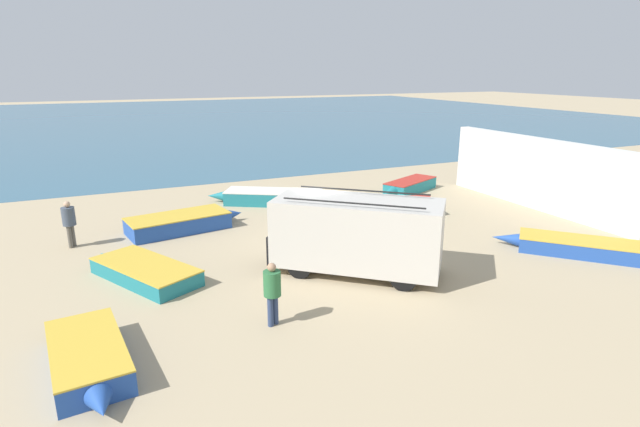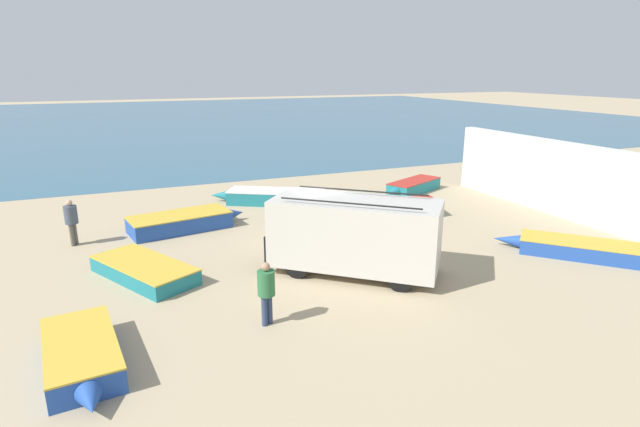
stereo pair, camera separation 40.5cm
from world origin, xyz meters
The scene contains 13 objects.
ground_plane centered at (0.00, 0.00, 0.00)m, with size 200.00×200.00×0.00m, color tan.
sea_water centered at (0.00, 52.00, 0.00)m, with size 120.00×80.00×0.01m, color #33607A.
harbor_wall centered at (11.05, 1.00, 1.60)m, with size 0.50×10.43×3.19m, color silver.
parked_van centered at (-0.12, -2.43, 1.29)m, with size 5.24×4.89×2.49m.
fishing_rowboat_0 centered at (0.10, 6.65, 0.32)m, with size 5.27×3.68×0.64m.
fishing_rowboat_1 centered at (4.04, 2.77, 0.32)m, with size 5.20×2.43×0.64m.
fishing_rowboat_2 centered at (-7.79, -4.86, 0.29)m, with size 1.77×3.82×0.58m.
fishing_rowboat_3 centered at (7.74, -4.22, 0.27)m, with size 4.29×4.51×0.54m.
fishing_rowboat_4 centered at (-6.26, -0.20, 0.25)m, with size 3.10×4.38×0.50m.
fishing_rowboat_5 centered at (7.48, 5.95, 0.30)m, with size 4.05×2.55×0.60m.
fishing_rowboat_6 centered at (-4.39, 4.18, 0.32)m, with size 4.80×2.36×0.65m.
fisherman_0 centered at (-8.32, 3.80, 1.02)m, with size 0.45×0.45×1.70m.
fisherman_1 centered at (-3.59, -4.55, 0.99)m, with size 0.43×0.43×1.65m.
Camera 1 is at (-7.12, -15.27, 6.15)m, focal length 28.00 mm.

